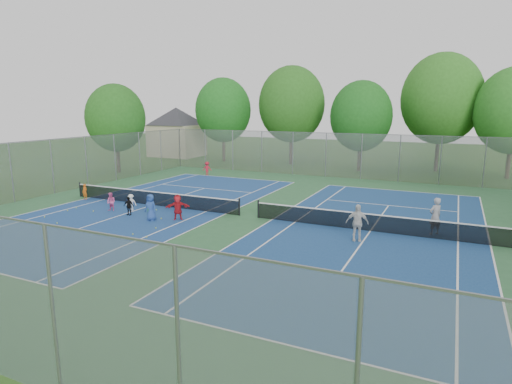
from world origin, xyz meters
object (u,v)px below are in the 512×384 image
(net_right, at_px, (371,223))
(ball_hopper, at_px, (150,207))
(net_left, at_px, (152,198))
(instructor, at_px, (435,216))
(ball_crate, at_px, (130,202))

(net_right, xyz_separation_m, ball_hopper, (-13.04, -1.40, -0.20))
(net_left, height_order, ball_hopper, net_left)
(net_left, height_order, instructor, instructor)
(ball_hopper, distance_m, instructor, 16.20)
(net_left, xyz_separation_m, net_right, (14.00, 0.00, 0.00))
(net_left, distance_m, ball_crate, 1.66)
(net_left, height_order, ball_crate, net_left)
(net_left, height_order, net_right, same)
(net_left, relative_size, ball_crate, 40.04)
(ball_crate, relative_size, instructor, 0.17)
(instructor, bearing_deg, ball_hopper, -36.65)
(net_left, bearing_deg, ball_crate, -170.55)
(net_right, bearing_deg, ball_hopper, -173.87)
(net_left, distance_m, instructor, 17.02)
(net_right, xyz_separation_m, instructor, (3.00, 0.77, 0.50))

